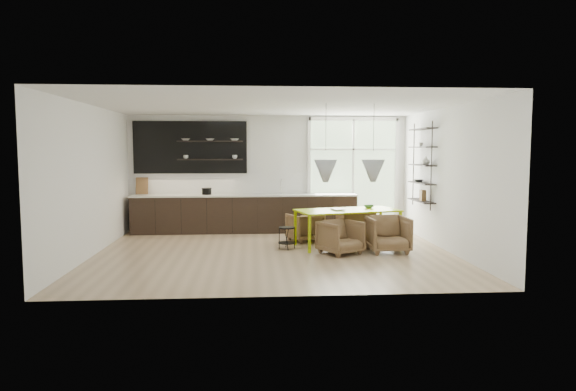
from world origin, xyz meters
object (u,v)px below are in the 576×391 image
Objects in this scene: dining_table at (347,212)px; armchair_front_right at (388,234)px; armchair_front_left at (341,237)px; armchair_back_left at (305,227)px; armchair_back_right at (355,223)px; wire_stool at (287,235)px.

dining_table reaches higher than armchair_front_right.
armchair_front_left is at bearing -177.81° from armchair_front_right.
armchair_back_left is (-0.83, 0.70, -0.41)m from dining_table.
dining_table is at bearing 63.51° from armchair_back_right.
armchair_front_right is (1.51, -1.40, 0.05)m from armchair_back_left.
armchair_front_right reaches higher than armchair_front_left.
wire_stool is (-1.02, 0.58, -0.04)m from armchair_front_left.
dining_table reaches higher than armchair_back_right.
armchair_front_right is (0.97, 0.09, 0.03)m from armchair_front_left.
dining_table is 0.93m from armchair_front_left.
wire_stool is at bearing 175.43° from dining_table.
armchair_back_left reaches higher than wire_stool.
armchair_front_right is 2.04m from wire_stool.
armchair_front_left is 1.17m from wire_stool.
dining_table is at bearing 9.56° from wire_stool.
dining_table is 1.04m from armchair_back_right.
armchair_back_right is 2.00m from wire_stool.
dining_table is 2.98× the size of armchair_back_right.
armchair_front_right is at bearing -25.02° from armchair_front_left.
armchair_front_left reaches higher than wire_stool.
armchair_back_left is 1.03m from wire_stool.
armchair_back_left is 2.06m from armchair_front_right.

